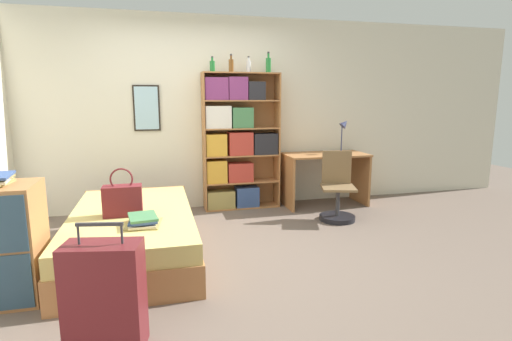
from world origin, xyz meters
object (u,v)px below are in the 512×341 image
bookcase (236,142)px  desk_chair (337,198)px  bed (133,233)px  bottle_blue (268,65)px  bottle_clear (249,66)px  desk (325,170)px  suitcase (105,297)px  dresser (3,243)px  handbag (123,200)px  book_stack_on_bed (143,220)px  bottle_green (212,66)px  bottle_brown (231,65)px  desk_lamp (344,129)px

bookcase → desk_chair: 1.55m
bed → bottle_blue: (1.77, 1.43, 1.74)m
bottle_clear → desk: bearing=-8.3°
suitcase → dresser: dresser is taller
bookcase → bottle_clear: bottle_clear is taller
handbag → bed: bearing=61.6°
book_stack_on_bed → desk: bearing=35.2°
bookcase → desk: (1.26, -0.15, -0.41)m
bed → bottle_clear: (1.50, 1.43, 1.71)m
handbag → desk_chair: (2.51, 0.71, -0.32)m
suitcase → dresser: size_ratio=0.90×
bottle_green → desk_chair: (1.43, -0.85, -1.65)m
bed → handbag: size_ratio=4.67×
dresser → desk: (3.46, 1.95, 0.07)m
bottle_brown → desk: size_ratio=0.20×
bottle_green → desk: bearing=-6.1°
bottle_green → bottle_blue: 0.76m
bottle_brown → desk_lamp: 1.81m
bookcase → suitcase: bearing=-115.5°
book_stack_on_bed → bottle_green: size_ratio=1.82×
dresser → bottle_clear: size_ratio=4.25×
book_stack_on_bed → suitcase: size_ratio=0.45×
book_stack_on_bed → desk_lamp: 3.30m
book_stack_on_bed → bookcase: (1.19, 1.88, 0.44)m
handbag → desk_chair: 2.63m
dresser → bottle_brown: size_ratio=3.90×
bottle_clear → bottle_green: bearing=178.9°
dresser → bottle_blue: 3.71m
bottle_green → desk_lamp: bearing=-4.7°
bookcase → bottle_blue: bearing=0.6°
suitcase → desk: suitcase is taller
book_stack_on_bed → dresser: 1.03m
handbag → bookcase: size_ratio=0.24×
bottle_clear → handbag: bearing=-135.3°
bottle_green → desk_chair: 2.34m
dresser → bottle_green: 3.21m
handbag → bottle_brown: size_ratio=1.95×
book_stack_on_bed → desk_lamp: desk_lamp is taller
book_stack_on_bed → dresser: dresser is taller
bottle_blue → desk: bearing=-11.2°
bed → handbag: (-0.07, -0.12, 0.37)m
bottle_green → bottle_clear: size_ratio=0.94×
bookcase → book_stack_on_bed: bearing=-122.3°
desk → bottle_clear: bearing=171.7°
desk → desk_chair: size_ratio=1.35×
suitcase → handbag: bearing=89.2°
bottle_green → bottle_blue: (0.76, -0.01, 0.03)m
desk_chair → desk_lamp: bearing=59.9°
desk_chair → bottle_blue: bearing=128.5°
book_stack_on_bed → bottle_green: 2.55m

